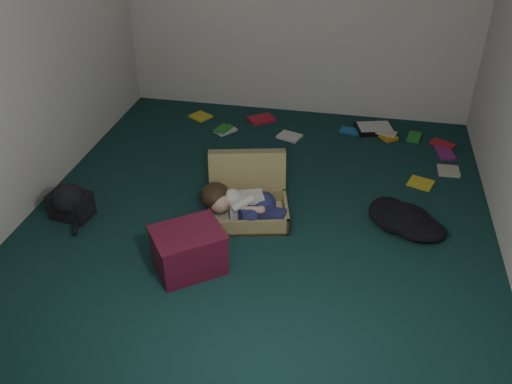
% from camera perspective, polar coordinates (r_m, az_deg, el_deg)
% --- Properties ---
extents(floor, '(4.50, 4.50, 0.00)m').
position_cam_1_polar(floor, '(4.77, 0.36, -2.55)').
color(floor, '#113230').
rests_on(floor, ground).
extents(wall_back, '(4.50, 0.00, 4.50)m').
position_cam_1_polar(wall_back, '(6.27, 4.62, 19.41)').
color(wall_back, white).
rests_on(wall_back, ground).
extents(wall_front, '(4.50, 0.00, 4.50)m').
position_cam_1_polar(wall_front, '(2.27, -10.72, -8.43)').
color(wall_front, white).
rests_on(wall_front, ground).
extents(wall_left, '(0.00, 4.50, 4.50)m').
position_cam_1_polar(wall_left, '(4.91, -23.78, 12.86)').
color(wall_left, white).
rests_on(wall_left, ground).
extents(suitcase, '(0.82, 0.80, 0.50)m').
position_cam_1_polar(suitcase, '(4.75, -0.87, -0.50)').
color(suitcase, '#9C8C56').
rests_on(suitcase, floor).
extents(person, '(0.76, 0.38, 0.31)m').
position_cam_1_polar(person, '(4.58, -1.42, -1.26)').
color(person, beige).
rests_on(person, suitcase).
extents(maroon_bin, '(0.65, 0.63, 0.35)m').
position_cam_1_polar(maroon_bin, '(4.14, -7.09, -6.09)').
color(maroon_bin, '#581126').
rests_on(maroon_bin, floor).
extents(backpack, '(0.46, 0.39, 0.25)m').
position_cam_1_polar(backpack, '(4.96, -18.93, -1.23)').
color(backpack, black).
rests_on(backpack, floor).
extents(clothing_pile, '(0.56, 0.49, 0.15)m').
position_cam_1_polar(clothing_pile, '(4.76, 15.37, -2.84)').
color(clothing_pile, black).
rests_on(clothing_pile, floor).
extents(paper_tray, '(0.47, 0.40, 0.06)m').
position_cam_1_polar(paper_tray, '(6.32, 12.37, 6.56)').
color(paper_tray, black).
rests_on(paper_tray, floor).
extents(book_scatter, '(3.02, 1.33, 0.02)m').
position_cam_1_polar(book_scatter, '(6.04, 9.76, 5.35)').
color(book_scatter, yellow).
rests_on(book_scatter, floor).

